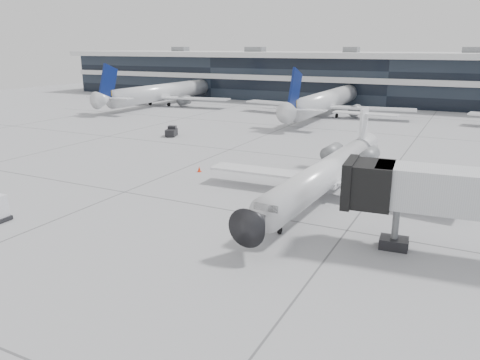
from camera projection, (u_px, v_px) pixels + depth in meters
The scene contains 7 objects.
ground at pixel (223, 209), 37.28m from camera, with size 220.00×220.00×0.00m, color #949496.
terminal at pixel (396, 81), 106.27m from camera, with size 170.00×22.00×10.00m, color black.
bg_jet_left at pixel (165, 105), 103.99m from camera, with size 32.00×40.00×9.60m, color silver, non-canonical shape.
bg_jet_center at pixel (326, 115), 87.94m from camera, with size 32.00×40.00×9.60m, color silver, non-canonical shape.
regional_jet at pixel (327, 172), 39.74m from camera, with size 22.16×27.63×6.38m.
traffic_cone at pixel (199, 169), 48.28m from camera, with size 0.48×0.48×0.59m.
far_tug at pixel (172, 132), 67.42m from camera, with size 2.02×2.58×1.44m.
Camera 1 is at (17.11, -30.80, 12.49)m, focal length 35.00 mm.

